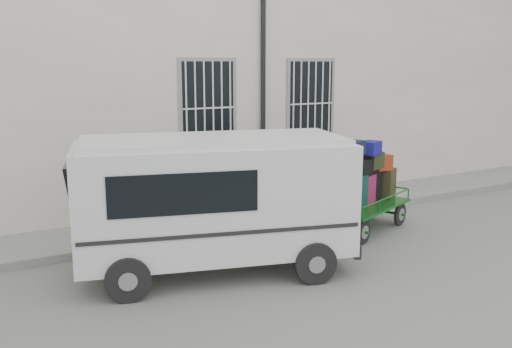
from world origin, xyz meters
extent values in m
plane|color=slate|center=(0.00, 0.00, 0.00)|extent=(80.00, 80.00, 0.00)
cube|color=beige|center=(0.00, 5.50, 3.00)|extent=(24.00, 5.00, 6.00)
cylinder|color=black|center=(0.95, 2.92, 2.80)|extent=(0.11, 0.11, 5.60)
cube|color=black|center=(-0.40, 2.98, 2.25)|extent=(1.20, 0.08, 2.20)
cube|color=gray|center=(-0.40, 2.96, 1.09)|extent=(1.45, 0.22, 0.12)
cube|color=black|center=(2.30, 2.98, 2.25)|extent=(1.20, 0.08, 2.20)
cube|color=gray|center=(2.30, 2.96, 1.09)|extent=(1.45, 0.22, 0.12)
cube|color=slate|center=(0.00, 2.20, 0.07)|extent=(24.00, 1.70, 0.15)
cylinder|color=black|center=(1.15, -0.40, 0.24)|extent=(0.46, 0.23, 0.47)
cylinder|color=gray|center=(1.15, -0.40, 0.24)|extent=(0.27, 0.17, 0.26)
cylinder|color=black|center=(0.88, 0.26, 0.24)|extent=(0.46, 0.23, 0.47)
cylinder|color=gray|center=(0.88, 0.26, 0.24)|extent=(0.27, 0.17, 0.26)
cylinder|color=black|center=(2.64, 0.19, 0.24)|extent=(0.46, 0.23, 0.47)
cylinder|color=gray|center=(2.64, 0.19, 0.24)|extent=(0.27, 0.17, 0.26)
cylinder|color=black|center=(2.37, 0.85, 0.24)|extent=(0.46, 0.23, 0.47)
cylinder|color=gray|center=(2.37, 0.85, 0.24)|extent=(0.27, 0.17, 0.26)
cube|color=#155D1B|center=(1.76, 0.23, 0.52)|extent=(2.28, 1.64, 0.05)
cylinder|color=#155D1B|center=(0.58, -0.25, 0.66)|extent=(0.27, 0.14, 0.53)
cube|color=#111634|center=(0.99, -0.04, 0.92)|extent=(0.48, 0.42, 0.75)
cube|color=black|center=(0.99, -0.04, 1.31)|extent=(0.20, 0.17, 0.03)
cube|color=#0E342E|center=(1.42, 0.14, 0.87)|extent=(0.43, 0.32, 0.65)
cube|color=black|center=(1.42, 0.14, 1.21)|extent=(0.19, 0.17, 0.03)
cube|color=#9E1C40|center=(1.76, 0.24, 0.84)|extent=(0.45, 0.37, 0.61)
cube|color=black|center=(1.76, 0.24, 1.16)|extent=(0.19, 0.16, 0.03)
cube|color=black|center=(2.09, 0.47, 0.90)|extent=(0.40, 0.33, 0.71)
cube|color=black|center=(2.09, 0.47, 1.27)|extent=(0.18, 0.17, 0.03)
cube|color=#2E2B17|center=(2.54, 0.49, 0.85)|extent=(0.48, 0.41, 0.61)
cube|color=black|center=(2.54, 0.49, 1.17)|extent=(0.20, 0.17, 0.03)
cube|color=#5A1214|center=(1.07, 0.01, 1.46)|extent=(0.48, 0.43, 0.33)
cube|color=black|center=(1.52, 0.18, 1.34)|extent=(0.52, 0.41, 0.30)
cube|color=black|center=(1.94, 0.30, 1.41)|extent=(0.58, 0.47, 0.31)
cube|color=brown|center=(2.33, 0.47, 1.31)|extent=(0.39, 0.29, 0.31)
cube|color=#111634|center=(1.23, 0.04, 1.75)|extent=(0.48, 0.40, 0.26)
cube|color=navy|center=(1.77, 0.18, 1.69)|extent=(0.49, 0.44, 0.25)
cube|color=silver|center=(-1.84, -0.27, 1.23)|extent=(4.57, 2.92, 1.73)
cube|color=silver|center=(-1.84, -0.27, 2.14)|extent=(4.35, 2.72, 0.10)
cube|color=black|center=(-3.86, 0.31, 1.57)|extent=(0.60, 1.57, 0.73)
cube|color=black|center=(-2.65, -0.99, 1.52)|extent=(2.05, 0.62, 0.60)
cube|color=black|center=(0.20, -0.85, 1.52)|extent=(0.41, 1.31, 0.53)
cube|color=black|center=(0.19, -0.84, 0.41)|extent=(0.58, 1.74, 0.21)
cube|color=white|center=(0.23, -0.85, 0.63)|extent=(0.14, 0.40, 0.12)
cylinder|color=black|center=(-3.43, -0.73, 0.33)|extent=(0.69, 0.38, 0.65)
cylinder|color=black|center=(-2.94, 0.97, 0.33)|extent=(0.69, 0.38, 0.65)
cylinder|color=black|center=(-0.74, -1.50, 0.33)|extent=(0.69, 0.38, 0.65)
cylinder|color=black|center=(-0.26, 0.20, 0.33)|extent=(0.69, 0.38, 0.65)
camera|label=1|loc=(-5.65, -8.22, 3.33)|focal=40.00mm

